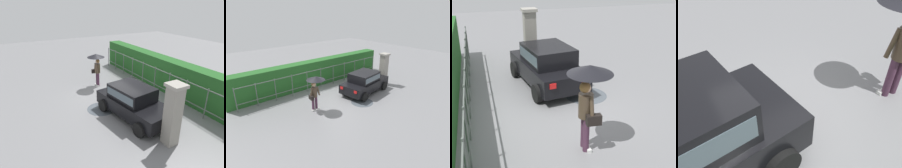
# 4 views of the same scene
# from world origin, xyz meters

# --- Properties ---
(ground_plane) EXTENTS (40.00, 40.00, 0.00)m
(ground_plane) POSITION_xyz_m (0.00, 0.00, 0.00)
(ground_plane) COLOR slate
(car) EXTENTS (3.91, 2.29, 1.48)m
(car) POSITION_xyz_m (2.07, -0.02, 0.80)
(car) COLOR black
(car) RESTS_ON ground
(pedestrian) EXTENTS (1.05, 1.05, 2.08)m
(pedestrian) POSITION_xyz_m (-2.00, 0.02, 1.57)
(pedestrian) COLOR #47283D
(pedestrian) RESTS_ON ground
(gate_pillar) EXTENTS (0.60, 0.60, 2.42)m
(gate_pillar) POSITION_xyz_m (4.36, 0.13, 1.24)
(gate_pillar) COLOR gray
(gate_pillar) RESTS_ON ground
(fence_section) EXTENTS (11.76, 0.05, 1.50)m
(fence_section) POSITION_xyz_m (0.31, 2.69, 0.82)
(fence_section) COLOR #59605B
(fence_section) RESTS_ON ground
(hedge_row) EXTENTS (12.71, 0.90, 1.90)m
(hedge_row) POSITION_xyz_m (0.31, 3.49, 0.95)
(hedge_row) COLOR #235B23
(hedge_row) RESTS_ON ground
(puddle_near) EXTENTS (1.39, 1.39, 0.00)m
(puddle_near) POSITION_xyz_m (0.79, -1.03, 0.00)
(puddle_near) COLOR #4C545B
(puddle_near) RESTS_ON ground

